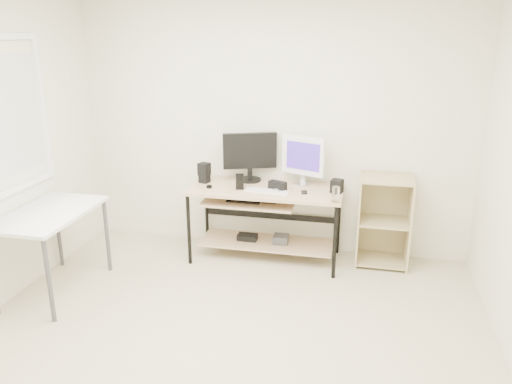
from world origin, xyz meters
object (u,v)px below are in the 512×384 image
(side_table, at_px, (50,220))
(white_imac, at_px, (303,157))
(black_monitor, at_px, (250,154))
(shelf_unit, at_px, (384,220))
(desk, at_px, (263,208))
(audio_controller, at_px, (240,182))

(side_table, xyz_separation_m, white_imac, (2.02, 1.25, 0.36))
(black_monitor, bearing_deg, side_table, -159.78)
(side_table, xyz_separation_m, shelf_unit, (2.83, 1.22, -0.22))
(desk, xyz_separation_m, black_monitor, (-0.18, 0.20, 0.50))
(side_table, relative_size, white_imac, 2.04)
(shelf_unit, relative_size, audio_controller, 5.91)
(white_imac, bearing_deg, audio_controller, -132.47)
(side_table, distance_m, shelf_unit, 3.09)
(desk, relative_size, audio_controller, 9.84)
(black_monitor, height_order, audio_controller, black_monitor)
(shelf_unit, relative_size, white_imac, 1.84)
(desk, height_order, audio_controller, audio_controller)
(white_imac, height_order, audio_controller, white_imac)
(side_table, distance_m, white_imac, 2.40)
(desk, xyz_separation_m, side_table, (-1.65, -1.06, 0.13))
(side_table, bearing_deg, white_imac, 31.80)
(side_table, bearing_deg, audio_controller, 33.86)
(white_imac, bearing_deg, shelf_unit, 19.22)
(side_table, relative_size, shelf_unit, 1.11)
(desk, bearing_deg, shelf_unit, 7.77)
(black_monitor, bearing_deg, desk, -68.62)
(side_table, distance_m, black_monitor, 1.97)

